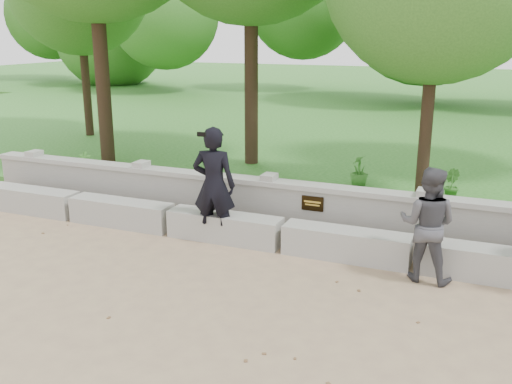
% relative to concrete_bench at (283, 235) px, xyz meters
% --- Properties ---
extents(ground, '(80.00, 80.00, 0.00)m').
position_rel_concrete_bench_xyz_m(ground, '(-0.00, -1.90, -0.22)').
color(ground, tan).
rests_on(ground, ground).
extents(lawn, '(40.00, 22.00, 0.25)m').
position_rel_concrete_bench_xyz_m(lawn, '(-0.00, 12.10, -0.10)').
color(lawn, '#235F19').
rests_on(lawn, ground).
extents(concrete_bench, '(11.90, 0.45, 0.45)m').
position_rel_concrete_bench_xyz_m(concrete_bench, '(0.00, 0.00, 0.00)').
color(concrete_bench, '#A6A49D').
rests_on(concrete_bench, ground).
extents(parapet_wall, '(12.50, 0.35, 0.90)m').
position_rel_concrete_bench_xyz_m(parapet_wall, '(0.00, 0.70, 0.24)').
color(parapet_wall, '#9C9A93').
rests_on(parapet_wall, ground).
extents(man_main, '(0.75, 0.68, 1.88)m').
position_rel_concrete_bench_xyz_m(man_main, '(-1.13, -0.10, 0.72)').
color(man_main, black).
rests_on(man_main, ground).
extents(visitor_left, '(0.83, 0.68, 1.58)m').
position_rel_concrete_bench_xyz_m(visitor_left, '(2.17, -0.31, 0.57)').
color(visitor_left, '#434348').
rests_on(visitor_left, ground).
extents(shrub_a, '(0.33, 0.29, 0.53)m').
position_rel_concrete_bench_xyz_m(shrub_a, '(-5.22, 1.86, 0.29)').
color(shrub_a, '#377427').
rests_on(shrub_a, lawn).
extents(shrub_b, '(0.37, 0.40, 0.60)m').
position_rel_concrete_bench_xyz_m(shrub_b, '(2.26, 2.88, 0.32)').
color(shrub_b, '#377427').
rests_on(shrub_b, lawn).
extents(shrub_d, '(0.38, 0.41, 0.66)m').
position_rel_concrete_bench_xyz_m(shrub_d, '(0.46, 3.27, 0.35)').
color(shrub_d, '#377427').
rests_on(shrub_d, lawn).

